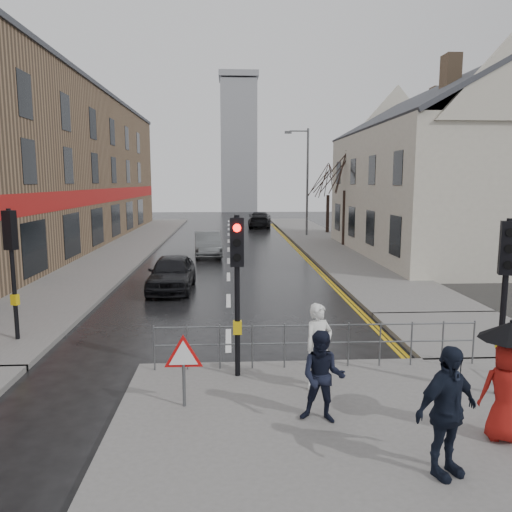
{
  "coord_description": "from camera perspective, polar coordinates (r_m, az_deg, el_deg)",
  "views": [
    {
      "loc": [
        0.04,
        -9.88,
        4.21
      ],
      "look_at": [
        0.87,
        5.41,
        1.92
      ],
      "focal_mm": 35.0,
      "sensor_mm": 36.0,
      "label": 1
    }
  ],
  "objects": [
    {
      "name": "tree_near",
      "position": [
        32.76,
        10.21,
        10.0
      ],
      "size": [
        2.4,
        2.4,
        6.58
      ],
      "color": "#30211A",
      "rests_on": "right_pavement"
    },
    {
      "name": "traffic_signal_near_right",
      "position": [
        10.42,
        26.64,
        -2.08
      ],
      "size": [
        0.34,
        0.33,
        3.4
      ],
      "color": "black",
      "rests_on": "near_pavement"
    },
    {
      "name": "building_left_terrace",
      "position": [
        34.09,
        -24.12,
        9.11
      ],
      "size": [
        8.0,
        42.0,
        10.0
      ],
      "primitive_type": "cube",
      "color": "#7B6147",
      "rests_on": "ground"
    },
    {
      "name": "pavement_bridge_right",
      "position": [
        14.99,
        22.8,
        -8.2
      ],
      "size": [
        4.0,
        4.2,
        0.14
      ],
      "primitive_type": "cube",
      "color": "#605E5B",
      "rests_on": "ground"
    },
    {
      "name": "car_mid",
      "position": [
        28.55,
        -5.53,
        1.38
      ],
      "size": [
        1.77,
        4.25,
        1.37
      ],
      "primitive_type": "imported",
      "rotation": [
        0.0,
        0.0,
        0.08
      ],
      "color": "#505456",
      "rests_on": "ground"
    },
    {
      "name": "pedestrian_with_umbrella",
      "position": [
        8.92,
        26.78,
        -11.96
      ],
      "size": [
        0.96,
        0.96,
        1.93
      ],
      "color": "maroon",
      "rests_on": "near_pavement"
    },
    {
      "name": "near_pavement",
      "position": [
        8.16,
        20.23,
        -22.52
      ],
      "size": [
        10.0,
        9.0,
        0.14
      ],
      "primitive_type": "cube",
      "color": "#605E5B",
      "rests_on": "ground"
    },
    {
      "name": "pedestrian_d",
      "position": [
        7.66,
        20.96,
        -16.25
      ],
      "size": [
        1.19,
        0.86,
        1.87
      ],
      "primitive_type": "imported",
      "rotation": [
        0.0,
        0.0,
        0.42
      ],
      "color": "black",
      "rests_on": "near_pavement"
    },
    {
      "name": "left_pavement",
      "position": [
        33.78,
        -14.25,
        1.21
      ],
      "size": [
        4.0,
        44.0,
        0.14
      ],
      "primitive_type": "cube",
      "color": "#605E5B",
      "rests_on": "ground"
    },
    {
      "name": "church_tower",
      "position": [
        72.06,
        -1.99,
        12.31
      ],
      "size": [
        5.0,
        5.0,
        18.0
      ],
      "primitive_type": "cube",
      "color": "gray",
      "rests_on": "ground"
    },
    {
      "name": "pedestrian_b",
      "position": [
        8.76,
        7.64,
        -13.53
      ],
      "size": [
        0.91,
        0.79,
        1.59
      ],
      "primitive_type": "imported",
      "rotation": [
        0.0,
        0.0,
        -0.29
      ],
      "color": "black",
      "rests_on": "near_pavement"
    },
    {
      "name": "ground",
      "position": [
        10.74,
        -3.18,
        -14.57
      ],
      "size": [
        120.0,
        120.0,
        0.0
      ],
      "primitive_type": "plane",
      "color": "black",
      "rests_on": "ground"
    },
    {
      "name": "traffic_signal_far_left",
      "position": [
        14.14,
        -26.16,
        0.52
      ],
      "size": [
        0.34,
        0.33,
        3.4
      ],
      "color": "black",
      "rests_on": "left_pavement"
    },
    {
      "name": "building_right_cream",
      "position": [
        30.34,
        20.37,
        9.06
      ],
      "size": [
        9.0,
        16.4,
        10.1
      ],
      "color": "beige",
      "rests_on": "ground"
    },
    {
      "name": "tree_far",
      "position": [
        40.67,
        8.27,
        8.72
      ],
      "size": [
        2.4,
        2.4,
        5.64
      ],
      "color": "#30211A",
      "rests_on": "right_pavement"
    },
    {
      "name": "right_pavement",
      "position": [
        35.72,
        7.33,
        1.78
      ],
      "size": [
        4.0,
        40.0,
        0.14
      ],
      "primitive_type": "cube",
      "color": "#605E5B",
      "rests_on": "ground"
    },
    {
      "name": "car_parked",
      "position": [
        19.68,
        -9.6,
        -1.9
      ],
      "size": [
        1.73,
        4.11,
        1.39
      ],
      "primitive_type": "imported",
      "rotation": [
        0.0,
        0.0,
        -0.02
      ],
      "color": "black",
      "rests_on": "ground"
    },
    {
      "name": "car_far",
      "position": [
        46.44,
        0.43,
        4.2
      ],
      "size": [
        2.48,
        5.16,
        1.45
      ],
      "primitive_type": "imported",
      "rotation": [
        0.0,
        0.0,
        3.05
      ],
      "color": "black",
      "rests_on": "ground"
    },
    {
      "name": "traffic_signal_near_left",
      "position": [
        10.23,
        -2.18,
        -1.35
      ],
      "size": [
        0.28,
        0.27,
        3.4
      ],
      "color": "black",
      "rests_on": "near_pavement"
    },
    {
      "name": "warning_sign",
      "position": [
        9.28,
        -8.29,
        -11.55
      ],
      "size": [
        0.8,
        0.07,
        1.35
      ],
      "color": "#595B5E",
      "rests_on": "near_pavement"
    },
    {
      "name": "street_lamp",
      "position": [
        38.32,
        5.64,
        9.21
      ],
      "size": [
        1.83,
        0.25,
        8.0
      ],
      "color": "#595B5E",
      "rests_on": "right_pavement"
    },
    {
      "name": "pedestrian_a",
      "position": [
        10.01,
        7.17,
        -10.25
      ],
      "size": [
        0.75,
        0.65,
        1.72
      ],
      "primitive_type": "imported",
      "rotation": [
        0.0,
        0.0,
        0.47
      ],
      "color": "silver",
      "rests_on": "near_pavement"
    },
    {
      "name": "guard_railing_front",
      "position": [
        11.17,
        6.96,
        -9.01
      ],
      "size": [
        7.14,
        0.04,
        1.0
      ],
      "color": "#595B5E",
      "rests_on": "near_pavement"
    }
  ]
}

